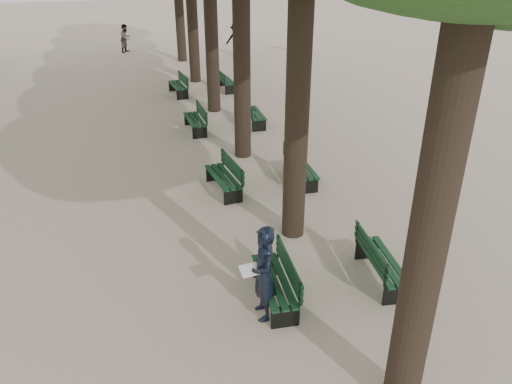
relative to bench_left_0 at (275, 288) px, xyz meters
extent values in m
plane|color=#BFA690|center=(-0.37, -0.74, -0.27)|extent=(120.00, 120.00, 0.00)
cylinder|color=#33261C|center=(1.13, -2.74, 3.48)|extent=(0.52, 0.52, 7.50)
cylinder|color=#33261C|center=(1.13, 2.26, 3.48)|extent=(0.52, 0.52, 7.50)
cylinder|color=#33261C|center=(1.13, 7.26, 3.48)|extent=(0.52, 0.52, 7.50)
cylinder|color=#33261C|center=(1.13, 12.26, 3.48)|extent=(0.52, 0.52, 7.50)
cylinder|color=#33261C|center=(1.13, 17.26, 3.48)|extent=(0.52, 0.52, 7.50)
cube|color=black|center=(-0.02, 0.00, -0.05)|extent=(0.62, 1.83, 0.45)
cube|color=black|center=(-0.02, 0.00, 0.18)|extent=(0.64, 1.83, 0.04)
cube|color=black|center=(0.26, -0.01, 0.45)|extent=(0.14, 1.80, 0.40)
cube|color=black|center=(-0.02, 4.84, -0.05)|extent=(0.74, 1.85, 0.45)
cube|color=black|center=(-0.02, 4.84, 0.18)|extent=(0.76, 1.85, 0.04)
cube|color=black|center=(0.26, 4.88, 0.45)|extent=(0.27, 1.79, 0.40)
cube|color=black|center=(-0.02, 9.95, -0.05)|extent=(0.60, 1.82, 0.45)
cube|color=black|center=(-0.02, 9.95, 0.18)|extent=(0.62, 1.82, 0.04)
cube|color=black|center=(0.26, 9.96, 0.45)|extent=(0.12, 1.80, 0.40)
cube|color=black|center=(-0.02, 14.96, -0.05)|extent=(0.72, 1.85, 0.45)
cube|color=black|center=(-0.02, 14.96, 0.18)|extent=(0.74, 1.85, 0.04)
cube|color=black|center=(0.26, 14.99, 0.45)|extent=(0.24, 1.79, 0.40)
cube|color=black|center=(2.28, 0.05, -0.05)|extent=(0.70, 1.84, 0.45)
cube|color=black|center=(2.28, 0.05, 0.18)|extent=(0.72, 1.85, 0.04)
cube|color=black|center=(2.01, 0.08, 0.45)|extent=(0.22, 1.79, 0.40)
cube|color=black|center=(2.28, 4.91, -0.05)|extent=(0.58, 1.82, 0.45)
cube|color=black|center=(2.28, 4.91, 0.18)|extent=(0.60, 1.82, 0.04)
cube|color=black|center=(2.00, 4.92, 0.45)|extent=(0.10, 1.80, 0.40)
cube|color=black|center=(2.28, 10.12, -0.05)|extent=(0.56, 1.81, 0.45)
cube|color=black|center=(2.28, 10.12, 0.18)|extent=(0.58, 1.81, 0.04)
cube|color=black|center=(2.00, 10.12, 0.45)|extent=(0.08, 1.80, 0.40)
cube|color=black|center=(2.28, 15.25, -0.05)|extent=(0.62, 1.83, 0.45)
cube|color=black|center=(2.28, 15.25, 0.18)|extent=(0.64, 1.83, 0.04)
cube|color=black|center=(2.00, 15.23, 0.45)|extent=(0.14, 1.80, 0.40)
imported|color=black|center=(-0.33, -0.37, 0.66)|extent=(0.37, 0.74, 1.86)
cube|color=white|center=(-0.58, -0.37, 0.78)|extent=(0.37, 0.29, 0.12)
imported|color=#262628|center=(4.52, 23.06, 0.66)|extent=(1.24, 0.51, 1.86)
imported|color=#262628|center=(-1.89, 25.78, 0.57)|extent=(0.73, 0.87, 1.69)
imported|color=#262628|center=(8.39, 22.93, 0.59)|extent=(1.05, 0.55, 1.72)
camera|label=1|loc=(-2.33, -7.33, 5.89)|focal=35.00mm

